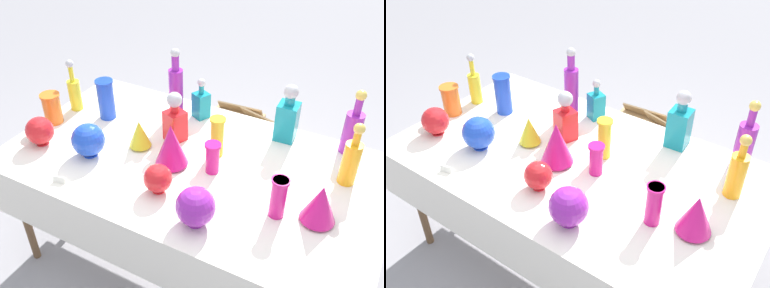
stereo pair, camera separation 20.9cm
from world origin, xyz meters
TOP-DOWN VIEW (x-y plane):
  - ground_plane at (0.00, 0.00)m, footprint 40.00×40.00m
  - display_table at (0.00, -0.03)m, footprint 1.89×1.07m
  - tall_bottle_0 at (-0.85, 0.12)m, footprint 0.07×0.07m
  - tall_bottle_1 at (-0.28, 0.33)m, footprint 0.08×0.08m
  - tall_bottle_2 at (0.67, 0.45)m, footprint 0.09×0.09m
  - tall_bottle_3 at (0.72, 0.20)m, footprint 0.08×0.08m
  - square_decanter_0 at (-0.15, 0.39)m, footprint 0.11×0.11m
  - square_decanter_1 at (-0.17, 0.12)m, footprint 0.12×0.12m
  - square_decanter_2 at (0.35, 0.41)m, footprint 0.11×0.11m
  - slender_vase_0 at (0.50, -0.17)m, footprint 0.08×0.08m
  - slender_vase_1 at (-0.86, -0.06)m, footprint 0.11×0.11m
  - slender_vase_2 at (0.13, -0.03)m, footprint 0.08×0.08m
  - slender_vase_3 at (-0.62, 0.13)m, footprint 0.10×0.10m
  - slender_vase_4 at (0.09, 0.10)m, footprint 0.08×0.08m
  - fluted_vase_0 at (0.66, -0.12)m, footprint 0.15×0.15m
  - fluted_vase_1 at (-0.07, -0.08)m, footprint 0.16×0.16m
  - fluted_vase_2 at (-0.29, -0.03)m, footprint 0.12×0.12m
  - round_bowl_0 at (0.22, -0.37)m, footprint 0.17×0.17m
  - round_bowl_1 at (-0.48, -0.21)m, footprint 0.17×0.17m
  - round_bowl_2 at (-0.03, -0.27)m, footprint 0.13×0.13m
  - round_bowl_3 at (-0.77, -0.25)m, footprint 0.15×0.15m
  - price_tag_left at (-0.47, -0.45)m, footprint 0.06×0.03m
  - cardboard_box_behind_left at (0.07, 0.93)m, footprint 0.61×0.50m
  - cardboard_box_behind_right at (-0.22, 1.10)m, footprint 0.42×0.36m

SIDE VIEW (x-z plane):
  - ground_plane at x=0.00m, z-range 0.00..0.00m
  - cardboard_box_behind_right at x=-0.22m, z-range -0.04..0.37m
  - cardboard_box_behind_left at x=0.07m, z-range -0.04..0.43m
  - display_table at x=0.00m, z-range 0.33..1.09m
  - price_tag_left at x=-0.47m, z-range 0.76..0.79m
  - round_bowl_2 at x=-0.03m, z-range 0.76..0.90m
  - round_bowl_3 at x=-0.77m, z-range 0.76..0.92m
  - fluted_vase_2 at x=-0.29m, z-range 0.76..0.92m
  - slender_vase_2 at x=0.13m, z-range 0.77..0.93m
  - round_bowl_0 at x=0.22m, z-range 0.76..0.94m
  - round_bowl_1 at x=-0.48m, z-range 0.76..0.94m
  - square_decanter_0 at x=-0.15m, z-range 0.73..0.97m
  - slender_vase_1 at x=-0.86m, z-range 0.77..0.94m
  - fluted_vase_0 at x=0.66m, z-range 0.76..0.95m
  - slender_vase_0 at x=0.50m, z-range 0.77..0.96m
  - slender_vase_4 at x=0.09m, z-range 0.77..0.98m
  - tall_bottle_0 at x=-0.85m, z-range 0.72..1.03m
  - fluted_vase_1 at x=-0.07m, z-range 0.76..0.99m
  - slender_vase_3 at x=-0.62m, z-range 0.77..1.00m
  - square_decanter_1 at x=-0.17m, z-range 0.75..1.03m
  - tall_bottle_3 at x=0.72m, z-range 0.73..1.05m
  - tall_bottle_2 at x=0.67m, z-range 0.72..1.07m
  - square_decanter_2 at x=0.35m, z-range 0.74..1.06m
  - tall_bottle_1 at x=-0.28m, z-range 0.72..1.14m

